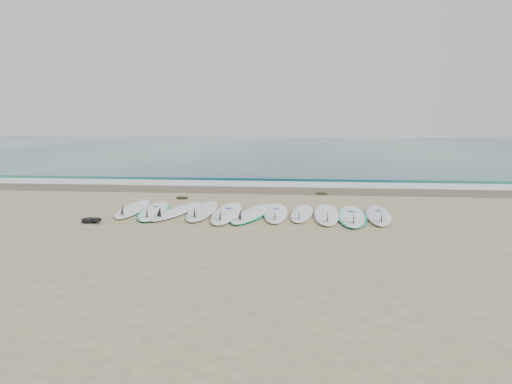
# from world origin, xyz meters

# --- Properties ---
(ground) EXTENTS (120.00, 120.00, 0.00)m
(ground) POSITION_xyz_m (0.00, 0.00, 0.00)
(ground) COLOR tan
(ocean) EXTENTS (120.00, 55.00, 0.03)m
(ocean) POSITION_xyz_m (0.00, 32.50, 0.01)
(ocean) COLOR #1E5B5B
(ocean) RESTS_ON ground
(wet_sand_band) EXTENTS (120.00, 1.80, 0.01)m
(wet_sand_band) POSITION_xyz_m (0.00, 4.10, 0.01)
(wet_sand_band) COLOR brown
(wet_sand_band) RESTS_ON ground
(foam_band) EXTENTS (120.00, 1.40, 0.04)m
(foam_band) POSITION_xyz_m (0.00, 5.50, 0.02)
(foam_band) COLOR silver
(foam_band) RESTS_ON ground
(wave_crest) EXTENTS (120.00, 1.00, 0.10)m
(wave_crest) POSITION_xyz_m (0.00, 7.00, 0.05)
(wave_crest) COLOR #1E5B5B
(wave_crest) RESTS_ON ground
(surfboard_0) EXTENTS (0.84, 2.70, 0.34)m
(surfboard_0) POSITION_xyz_m (-2.90, 0.09, 0.06)
(surfboard_0) COLOR white
(surfboard_0) RESTS_ON ground
(surfboard_1) EXTENTS (1.06, 2.75, 0.34)m
(surfboard_1) POSITION_xyz_m (-2.32, -0.08, 0.05)
(surfboard_1) COLOR white
(surfboard_1) RESTS_ON ground
(surfboard_2) EXTENTS (0.98, 2.71, 0.34)m
(surfboard_2) POSITION_xyz_m (-1.75, -0.09, 0.06)
(surfboard_2) COLOR white
(surfboard_2) RESTS_ON ground
(surfboard_3) EXTENTS (0.73, 2.87, 0.36)m
(surfboard_3) POSITION_xyz_m (-1.17, 0.01, 0.06)
(surfboard_3) COLOR silver
(surfboard_3) RESTS_ON ground
(surfboard_4) EXTENTS (0.70, 2.92, 0.37)m
(surfboard_4) POSITION_xyz_m (-0.56, -0.22, 0.06)
(surfboard_4) COLOR white
(surfboard_4) RESTS_ON ground
(surfboard_5) EXTENTS (1.07, 2.73, 0.34)m
(surfboard_5) POSITION_xyz_m (0.03, -0.17, 0.05)
(surfboard_5) COLOR white
(surfboard_5) RESTS_ON ground
(surfboard_6) EXTENTS (0.65, 2.61, 0.33)m
(surfboard_6) POSITION_xyz_m (0.56, -0.06, 0.06)
(surfboard_6) COLOR white
(surfboard_6) RESTS_ON ground
(surfboard_7) EXTENTS (0.62, 2.38, 0.30)m
(surfboard_7) POSITION_xyz_m (1.15, -0.01, 0.05)
(surfboard_7) COLOR white
(surfboard_7) RESTS_ON ground
(surfboard_8) EXTENTS (0.59, 2.69, 0.34)m
(surfboard_8) POSITION_xyz_m (1.71, -0.14, 0.06)
(surfboard_8) COLOR white
(surfboard_8) RESTS_ON ground
(surfboard_9) EXTENTS (0.77, 2.74, 0.34)m
(surfboard_9) POSITION_xyz_m (2.26, -0.23, 0.05)
(surfboard_9) COLOR white
(surfboard_9) RESTS_ON ground
(surfboard_10) EXTENTS (0.72, 2.65, 0.34)m
(surfboard_10) POSITION_xyz_m (2.87, -0.09, 0.06)
(surfboard_10) COLOR silver
(surfboard_10) RESTS_ON ground
(seaweed_near) EXTENTS (0.35, 0.27, 0.07)m
(seaweed_near) POSITION_xyz_m (-2.20, 2.08, 0.03)
(seaweed_near) COLOR black
(seaweed_near) RESTS_ON ground
(seaweed_far) EXTENTS (0.34, 0.27, 0.07)m
(seaweed_far) POSITION_xyz_m (1.68, 3.34, 0.03)
(seaweed_far) COLOR black
(seaweed_far) RESTS_ON ground
(leash_coil) EXTENTS (0.46, 0.36, 0.11)m
(leash_coil) POSITION_xyz_m (-3.28, -1.35, 0.05)
(leash_coil) COLOR black
(leash_coil) RESTS_ON ground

